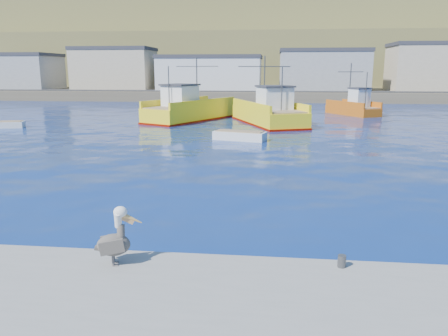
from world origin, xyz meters
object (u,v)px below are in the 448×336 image
(trawler_yellow_b, at_px, (269,113))
(boat_orange, at_px, (354,107))
(trawler_yellow_a, at_px, (189,110))
(pelican, at_px, (115,240))
(skiff_mid, at_px, (240,136))
(skiff_left, at_px, (4,125))

(trawler_yellow_b, relative_size, boat_orange, 1.64)
(trawler_yellow_a, height_order, pelican, trawler_yellow_a)
(trawler_yellow_b, bearing_deg, trawler_yellow_a, 164.43)
(trawler_yellow_b, height_order, skiff_mid, trawler_yellow_b)
(boat_orange, relative_size, pelican, 5.02)
(skiff_mid, bearing_deg, trawler_yellow_a, 116.23)
(trawler_yellow_a, relative_size, pelican, 8.34)
(trawler_yellow_a, height_order, boat_orange, trawler_yellow_a)
(skiff_mid, bearing_deg, skiff_left, 167.74)
(trawler_yellow_a, xyz_separation_m, trawler_yellow_b, (8.28, -2.31, -0.02))
(skiff_mid, bearing_deg, trawler_yellow_b, 78.69)
(skiff_mid, bearing_deg, boat_orange, 59.51)
(boat_orange, relative_size, skiff_left, 2.03)
(trawler_yellow_b, xyz_separation_m, skiff_mid, (-2.06, -10.31, -0.77))
(skiff_left, height_order, pelican, pelican)
(boat_orange, height_order, pelican, boat_orange)
(boat_orange, distance_m, skiff_mid, 23.35)
(trawler_yellow_a, bearing_deg, trawler_yellow_b, -15.57)
(trawler_yellow_a, relative_size, skiff_mid, 2.97)
(pelican, bearing_deg, boat_orange, 72.92)
(trawler_yellow_b, xyz_separation_m, boat_orange, (9.78, 9.80, -0.07))
(boat_orange, bearing_deg, skiff_left, -155.40)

